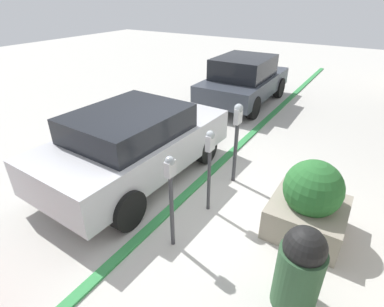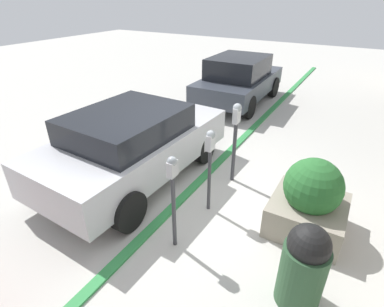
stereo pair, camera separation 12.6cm
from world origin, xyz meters
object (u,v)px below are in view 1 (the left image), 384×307
parking_meter_nearest (171,187)px  parked_car_middle (135,143)px  planter_box (310,203)px  trash_bin (300,269)px  parking_meter_middle (237,130)px  parked_car_rear (244,80)px  parking_meter_second (210,156)px

parking_meter_nearest → parked_car_middle: parking_meter_nearest is taller
planter_box → trash_bin: 1.37m
parking_meter_nearest → trash_bin: bearing=-90.3°
parking_meter_nearest → trash_bin: 1.84m
parking_meter_nearest → parking_meter_middle: bearing=-0.8°
parked_car_middle → trash_bin: size_ratio=3.52×
parking_meter_nearest → parking_meter_middle: 2.04m
planter_box → parked_car_middle: 3.28m
parking_meter_middle → parked_car_middle: bearing=118.0°
parked_car_middle → parked_car_rear: parked_car_rear is taller
parked_car_rear → planter_box: bearing=-148.3°
planter_box → parked_car_rear: parked_car_rear is taller
parked_car_rear → trash_bin: size_ratio=3.42×
parking_meter_second → parked_car_middle: 1.74m
planter_box → parked_car_middle: (-0.21, 3.26, 0.24)m
trash_bin → parking_meter_nearest: bearing=89.7°
parking_meter_nearest → planter_box: 2.14m
parked_car_rear → trash_bin: (-6.52, -3.52, -0.22)m
parking_meter_nearest → parked_car_rear: bearing=15.0°
parking_meter_nearest → parking_meter_middle: size_ratio=0.94×
parked_car_rear → trash_bin: 7.42m
planter_box → trash_bin: planter_box is taller
parking_meter_nearest → planter_box: bearing=-49.8°
parking_meter_second → parked_car_rear: bearing=17.9°
parking_meter_second → parking_meter_middle: bearing=0.6°
parking_meter_second → parked_car_middle: parking_meter_second is taller
planter_box → trash_bin: bearing=-171.8°
parked_car_rear → trash_bin: bearing=-152.7°
parking_meter_second → parking_meter_middle: parking_meter_middle is taller
parking_meter_nearest → trash_bin: parking_meter_nearest is taller
trash_bin → parked_car_middle: bearing=71.7°
trash_bin → parking_meter_middle: bearing=40.5°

